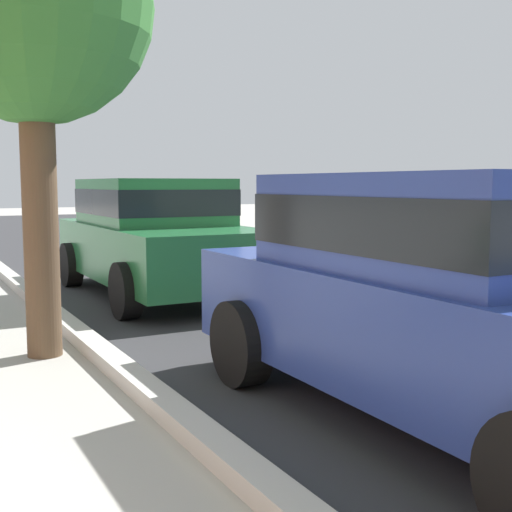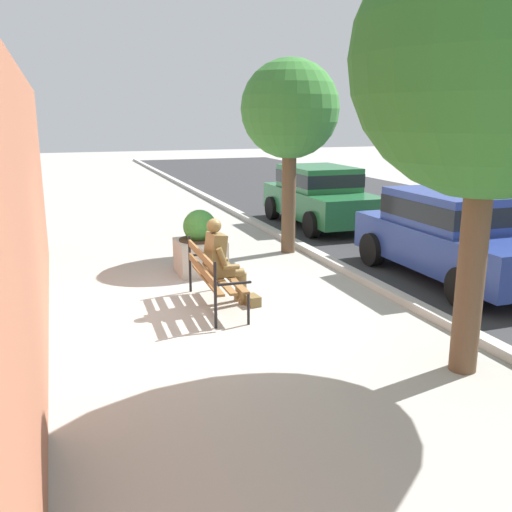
% 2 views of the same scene
% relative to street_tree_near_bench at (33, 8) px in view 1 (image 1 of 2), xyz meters
% --- Properties ---
extents(curb_stone, '(60.00, 0.20, 0.12)m').
position_rel_street_tree_near_bench_xyz_m(curb_stone, '(3.11, 0.39, -2.89)').
color(curb_stone, '#B2AFA8').
rests_on(curb_stone, ground).
extents(street_tree_near_bench, '(2.01, 2.01, 3.99)m').
position_rel_street_tree_near_bench_xyz_m(street_tree_near_bench, '(0.00, 0.00, 0.00)').
color(street_tree_near_bench, brown).
rests_on(street_tree_near_bench, ground).
extents(parked_car_green, '(4.11, 1.94, 1.56)m').
position_rel_street_tree_near_bench_xyz_m(parked_car_green, '(-2.55, 1.96, -2.11)').
color(parked_car_green, '#236638').
rests_on(parked_car_green, ground).
extents(parked_car_blue, '(4.11, 1.94, 1.56)m').
position_rel_street_tree_near_bench_xyz_m(parked_car_blue, '(2.87, 1.96, -2.11)').
color(parked_car_blue, navy).
rests_on(parked_car_blue, ground).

